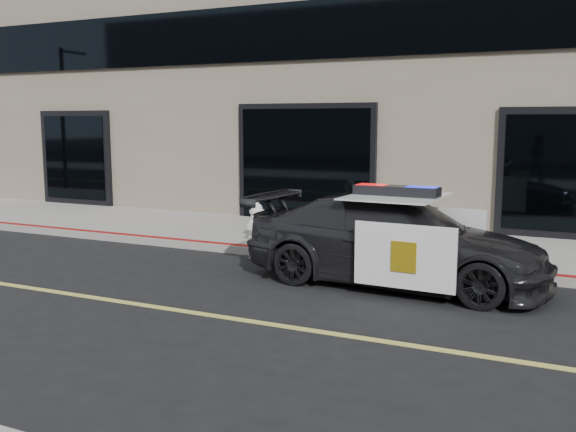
% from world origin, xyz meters
% --- Properties ---
extents(ground, '(120.00, 120.00, 0.00)m').
position_xyz_m(ground, '(0.00, 0.00, 0.00)').
color(ground, black).
rests_on(ground, ground).
extents(sidewalk_n, '(60.00, 3.50, 0.15)m').
position_xyz_m(sidewalk_n, '(0.00, 5.25, 0.07)').
color(sidewalk_n, gray).
rests_on(sidewalk_n, ground).
extents(police_car, '(2.35, 4.78, 1.51)m').
position_xyz_m(police_car, '(2.43, 2.60, 0.68)').
color(police_car, black).
rests_on(police_car, ground).
extents(fire_hydrant, '(0.34, 0.47, 0.75)m').
position_xyz_m(fire_hydrant, '(-0.81, 4.18, 0.50)').
color(fire_hydrant, white).
rests_on(fire_hydrant, sidewalk_n).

